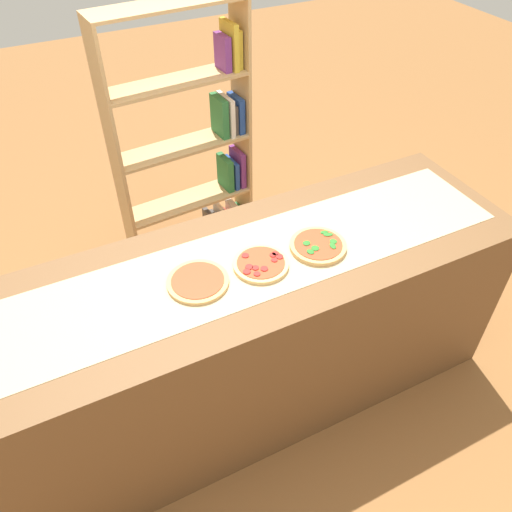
{
  "coord_description": "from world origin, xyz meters",
  "views": [
    {
      "loc": [
        -0.71,
        -1.43,
        2.4
      ],
      "look_at": [
        0.0,
        0.0,
        0.97
      ],
      "focal_mm": 35.88,
      "sensor_mm": 36.0,
      "label": 1
    }
  ],
  "objects_px": {
    "pizza_plain_0": "(198,282)",
    "pizza_pepperoni_1": "(261,264)",
    "pizza_spinach_2": "(318,246)",
    "bookshelf": "(201,152)"
  },
  "relations": [
    {
      "from": "pizza_plain_0",
      "to": "pizza_pepperoni_1",
      "type": "relative_size",
      "value": 1.07
    },
    {
      "from": "pizza_spinach_2",
      "to": "bookshelf",
      "type": "bearing_deg",
      "value": 91.57
    },
    {
      "from": "pizza_spinach_2",
      "to": "bookshelf",
      "type": "relative_size",
      "value": 0.15
    },
    {
      "from": "pizza_plain_0",
      "to": "pizza_spinach_2",
      "type": "distance_m",
      "value": 0.55
    },
    {
      "from": "pizza_plain_0",
      "to": "pizza_spinach_2",
      "type": "xyz_separation_m",
      "value": [
        0.54,
        -0.03,
        0.0
      ]
    },
    {
      "from": "pizza_plain_0",
      "to": "bookshelf",
      "type": "bearing_deg",
      "value": 68.29
    },
    {
      "from": "pizza_plain_0",
      "to": "bookshelf",
      "type": "relative_size",
      "value": 0.15
    },
    {
      "from": "pizza_plain_0",
      "to": "bookshelf",
      "type": "xyz_separation_m",
      "value": [
        0.51,
        1.28,
        -0.21
      ]
    },
    {
      "from": "pizza_spinach_2",
      "to": "bookshelf",
      "type": "xyz_separation_m",
      "value": [
        -0.04,
        1.31,
        -0.22
      ]
    },
    {
      "from": "pizza_plain_0",
      "to": "pizza_pepperoni_1",
      "type": "height_order",
      "value": "pizza_pepperoni_1"
    }
  ]
}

